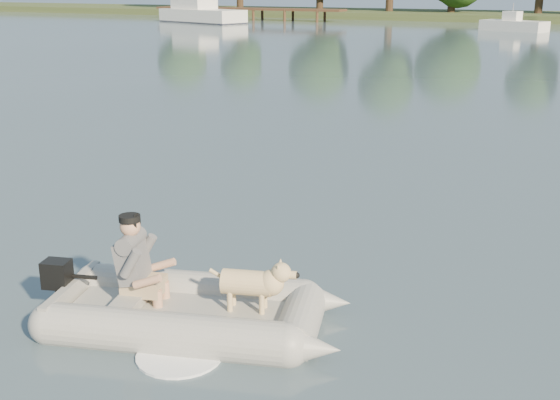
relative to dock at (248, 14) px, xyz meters
The scene contains 8 objects.
water 58.14m from the dock, 63.43° to the right, with size 160.00×160.00×0.00m, color slate.
dock is the anchor object (origin of this frame).
dinghy 58.18m from the dock, 63.37° to the right, with size 4.19×3.11×1.21m, color gray, non-canonical shape.
man 58.01m from the dock, 63.94° to the right, with size 0.62×0.53×0.93m, color slate, non-canonical shape.
dog 58.26m from the dock, 62.83° to the right, with size 0.80×0.29×0.53m, color tan, non-canonical shape.
outboard_motor 57.89m from the dock, 64.76° to the right, with size 0.36×0.25×0.68m, color black, non-canonical shape.
cabin_cruiser 5.87m from the dock, 102.93° to the right, with size 8.36×2.98×2.59m, color white, non-canonical shape.
motorboat 24.09m from the dock, 13.17° to the right, with size 4.62×1.78×1.96m, color white, non-canonical shape.
Camera 1 is at (3.53, -5.42, 3.31)m, focal length 45.00 mm.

